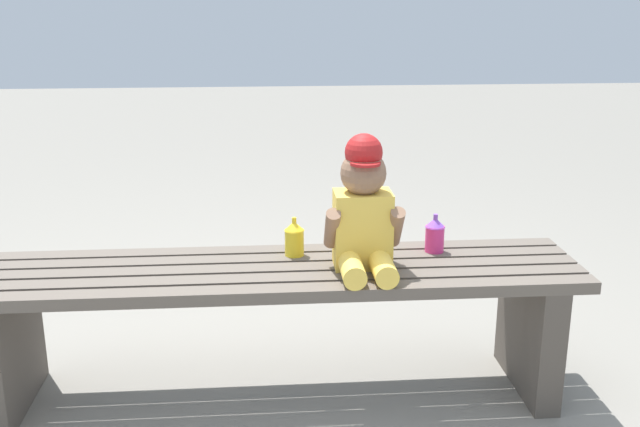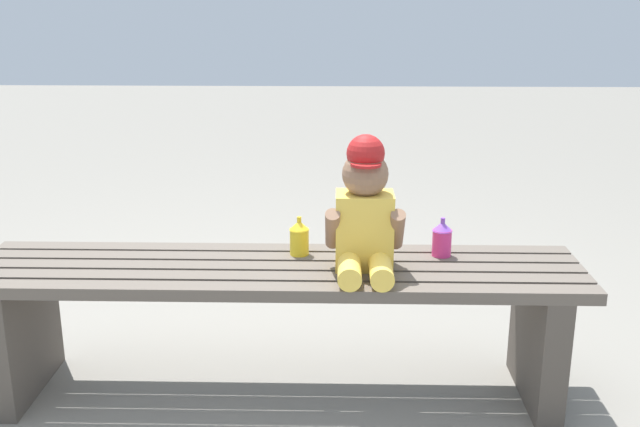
{
  "view_description": "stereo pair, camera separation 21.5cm",
  "coord_description": "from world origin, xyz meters",
  "px_view_note": "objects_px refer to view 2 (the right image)",
  "views": [
    {
      "loc": [
        -0.03,
        -2.1,
        1.23
      ],
      "look_at": [
        0.13,
        -0.05,
        0.61
      ],
      "focal_mm": 41.67,
      "sensor_mm": 36.0,
      "label": 1
    },
    {
      "loc": [
        0.18,
        -2.11,
        1.23
      ],
      "look_at": [
        0.13,
        -0.05,
        0.61
      ],
      "focal_mm": 41.67,
      "sensor_mm": 36.0,
      "label": 2
    }
  ],
  "objects_px": {
    "child_figure": "(365,212)",
    "sippy_cup_right": "(442,238)",
    "sippy_cup_left": "(299,237)",
    "park_bench": "(278,306)"
  },
  "relations": [
    {
      "from": "park_bench",
      "to": "child_figure",
      "type": "distance_m",
      "value": 0.41
    },
    {
      "from": "park_bench",
      "to": "child_figure",
      "type": "height_order",
      "value": "child_figure"
    },
    {
      "from": "child_figure",
      "to": "sippy_cup_left",
      "type": "relative_size",
      "value": 3.26
    },
    {
      "from": "park_bench",
      "to": "sippy_cup_left",
      "type": "relative_size",
      "value": 14.93
    },
    {
      "from": "child_figure",
      "to": "sippy_cup_right",
      "type": "xyz_separation_m",
      "value": [
        0.25,
        0.12,
        -0.12
      ]
    },
    {
      "from": "park_bench",
      "to": "sippy_cup_right",
      "type": "height_order",
      "value": "sippy_cup_right"
    },
    {
      "from": "park_bench",
      "to": "child_figure",
      "type": "xyz_separation_m",
      "value": [
        0.26,
        -0.03,
        0.31
      ]
    },
    {
      "from": "park_bench",
      "to": "sippy_cup_right",
      "type": "relative_size",
      "value": 14.93
    },
    {
      "from": "sippy_cup_right",
      "to": "sippy_cup_left",
      "type": "bearing_deg",
      "value": 180.0
    },
    {
      "from": "sippy_cup_left",
      "to": "sippy_cup_right",
      "type": "bearing_deg",
      "value": 0.0
    }
  ]
}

